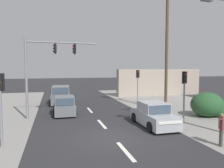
% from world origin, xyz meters
% --- Properties ---
extents(ground_plane, '(140.00, 140.00, 0.00)m').
position_xyz_m(ground_plane, '(0.00, 0.00, 0.00)').
color(ground_plane, '#28282B').
extents(lane_dash_near, '(0.20, 2.40, 0.01)m').
position_xyz_m(lane_dash_near, '(0.00, -2.00, 0.00)').
color(lane_dash_near, silver).
rests_on(lane_dash_near, ground).
extents(lane_dash_mid, '(0.20, 2.40, 0.01)m').
position_xyz_m(lane_dash_mid, '(0.00, 3.00, 0.00)').
color(lane_dash_mid, silver).
rests_on(lane_dash_mid, ground).
extents(lane_dash_far, '(0.20, 2.40, 0.01)m').
position_xyz_m(lane_dash_far, '(0.00, 8.00, 0.00)').
color(lane_dash_far, silver).
rests_on(lane_dash_far, ground).
extents(kerb_right_verge, '(10.00, 44.00, 0.02)m').
position_xyz_m(kerb_right_verge, '(9.00, 2.00, 0.01)').
color(kerb_right_verge, gray).
rests_on(kerb_right_verge, ground).
extents(utility_pole_midground_right, '(1.80, 0.26, 11.00)m').
position_xyz_m(utility_pole_midground_right, '(6.60, 6.25, 5.75)').
color(utility_pole_midground_right, '#4C3D2B').
rests_on(utility_pole_midground_right, ground).
extents(traffic_signal_mast, '(5.29, 0.51, 6.00)m').
position_xyz_m(traffic_signal_mast, '(-3.72, 5.79, 4.15)').
color(traffic_signal_mast, slate).
rests_on(traffic_signal_mast, ground).
extents(pedestal_signal_right_kerb, '(0.44, 0.30, 3.56)m').
position_xyz_m(pedestal_signal_right_kerb, '(5.61, 1.94, 2.42)').
color(pedestal_signal_right_kerb, slate).
rests_on(pedestal_signal_right_kerb, ground).
extents(pedestal_signal_left_kerb, '(0.44, 0.30, 3.56)m').
position_xyz_m(pedestal_signal_left_kerb, '(-5.55, -0.06, 2.42)').
color(pedestal_signal_left_kerb, slate).
rests_on(pedestal_signal_left_kerb, ground).
extents(pedestal_signal_far_median, '(0.43, 0.31, 3.56)m').
position_xyz_m(pedestal_signal_far_median, '(5.70, 10.72, 2.42)').
color(pedestal_signal_far_median, slate).
rests_on(pedestal_signal_far_median, ground).
extents(roadside_bush, '(2.67, 2.29, 1.91)m').
position_xyz_m(roadside_bush, '(8.50, 2.98, 0.90)').
color(roadside_bush, '#234C28').
rests_on(roadside_bush, ground).
extents(shopfront_wall_far, '(12.00, 1.00, 3.60)m').
position_xyz_m(shopfront_wall_far, '(11.00, 16.00, 1.80)').
color(shopfront_wall_far, '#A39384').
rests_on(shopfront_wall_far, ground).
extents(sedan_oncoming_mid, '(1.89, 4.24, 1.56)m').
position_xyz_m(sedan_oncoming_mid, '(3.18, 1.69, 0.70)').
color(sedan_oncoming_mid, '#A3A8AD').
rests_on(sedan_oncoming_mid, ground).
extents(suv_crossing_left, '(2.23, 4.62, 1.90)m').
position_xyz_m(suv_crossing_left, '(-2.38, 12.35, 0.88)').
color(suv_crossing_left, slate).
rests_on(suv_crossing_left, ground).
extents(hatchback_kerbside_parked, '(1.80, 3.65, 1.53)m').
position_xyz_m(hatchback_kerbside_parked, '(-2.27, 6.83, 0.70)').
color(hatchback_kerbside_parked, slate).
rests_on(hatchback_kerbside_parked, ground).
extents(pedestrian_at_kerb, '(0.38, 0.49, 1.63)m').
position_xyz_m(pedestrian_at_kerb, '(4.66, -2.63, 0.93)').
color(pedestrian_at_kerb, '#47423D').
rests_on(pedestrian_at_kerb, ground).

